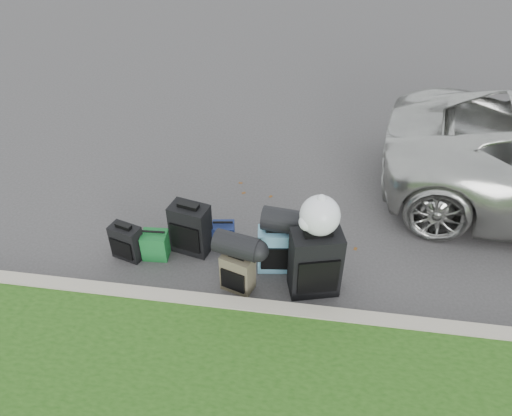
# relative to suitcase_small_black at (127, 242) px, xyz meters

# --- Properties ---
(ground) EXTENTS (120.00, 120.00, 0.00)m
(ground) POSITION_rel_suitcase_small_black_xyz_m (1.64, 0.31, -0.23)
(ground) COLOR #383535
(ground) RESTS_ON ground
(curb) EXTENTS (120.00, 0.18, 0.15)m
(curb) POSITION_rel_suitcase_small_black_xyz_m (1.64, -0.69, -0.16)
(curb) COLOR #9E937F
(curb) RESTS_ON ground
(suitcase_small_black) EXTENTS (0.42, 0.31, 0.47)m
(suitcase_small_black) POSITION_rel_suitcase_small_black_xyz_m (0.00, 0.00, 0.00)
(suitcase_small_black) COLOR black
(suitcase_small_black) RESTS_ON ground
(suitcase_large_black_left) EXTENTS (0.52, 0.38, 0.68)m
(suitcase_large_black_left) POSITION_rel_suitcase_small_black_xyz_m (0.76, 0.24, 0.11)
(suitcase_large_black_left) COLOR black
(suitcase_large_black_left) RESTS_ON ground
(suitcase_olive) EXTENTS (0.41, 0.32, 0.49)m
(suitcase_olive) POSITION_rel_suitcase_small_black_xyz_m (1.45, -0.33, 0.01)
(suitcase_olive) COLOR #453E2E
(suitcase_olive) RESTS_ON ground
(suitcase_teal) EXTENTS (0.44, 0.29, 0.59)m
(suitcase_teal) POSITION_rel_suitcase_small_black_xyz_m (1.84, 0.07, 0.06)
(suitcase_teal) COLOR teal
(suitcase_teal) RESTS_ON ground
(suitcase_large_black_right) EXTENTS (0.63, 0.47, 0.84)m
(suitcase_large_black_right) POSITION_rel_suitcase_small_black_xyz_m (2.32, -0.23, 0.19)
(suitcase_large_black_right) COLOR black
(suitcase_large_black_right) RESTS_ON ground
(tote_green) EXTENTS (0.33, 0.27, 0.35)m
(tote_green) POSITION_rel_suitcase_small_black_xyz_m (0.34, 0.06, -0.06)
(tote_green) COLOR #166328
(tote_green) RESTS_ON ground
(tote_navy) EXTENTS (0.31, 0.26, 0.30)m
(tote_navy) POSITION_rel_suitcase_small_black_xyz_m (1.13, 0.42, -0.08)
(tote_navy) COLOR #16224F
(tote_navy) RESTS_ON ground
(duffel_left) EXTENTS (0.55, 0.38, 0.27)m
(duffel_left) POSITION_rel_suitcase_small_black_xyz_m (1.44, -0.29, 0.40)
(duffel_left) COLOR black
(duffel_left) RESTS_ON suitcase_olive
(duffel_right) EXTENTS (0.54, 0.34, 0.29)m
(duffel_right) POSITION_rel_suitcase_small_black_xyz_m (1.93, 0.09, 0.50)
(duffel_right) COLOR black
(duffel_right) RESTS_ON suitcase_teal
(trash_bag) EXTENTS (0.44, 0.44, 0.44)m
(trash_bag) POSITION_rel_suitcase_small_black_xyz_m (2.32, -0.16, 0.82)
(trash_bag) COLOR white
(trash_bag) RESTS_ON suitcase_large_black_right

